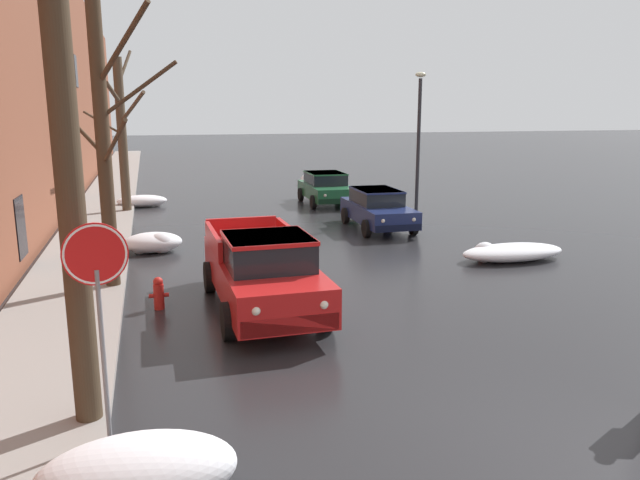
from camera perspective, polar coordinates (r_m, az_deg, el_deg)
ground_plane at (r=8.64m, az=19.28°, el=-17.75°), size 200.00×200.00×0.00m
left_sidewalk_slab at (r=24.46m, az=-19.99°, el=1.69°), size 2.41×80.00×0.14m
brick_townhouse_facade at (r=24.34m, az=-25.04°, el=13.91°), size 0.63×80.00×10.83m
snow_bank_near_corner_left at (r=27.87m, az=-16.39°, el=3.52°), size 2.14×0.99×0.52m
snow_bank_along_left_kerb at (r=18.05m, az=17.38°, el=-1.11°), size 3.11×1.28×0.52m
snow_bank_mid_block_left at (r=18.85m, az=-15.37°, el=-0.25°), size 1.72×1.16×0.62m
snow_bank_near_corner_right at (r=34.70m, az=-0.62°, el=5.62°), size 1.98×0.97×0.63m
snow_bank_along_right_kerb at (r=7.23m, az=-17.01°, el=-20.36°), size 2.13×1.11×0.80m
bare_tree_at_the_corner at (r=8.11m, az=-22.88°, el=9.50°), size 2.51×2.78×7.66m
bare_tree_second_along_sidewalk at (r=14.66m, az=-19.55°, el=8.36°), size 2.79×3.09×6.54m
bare_tree_mid_block at (r=25.97m, az=-18.11°, el=9.64°), size 2.47×3.10×6.59m
pickup_truck_red_approaching_near_lane at (r=12.86m, az=-5.42°, el=-2.88°), size 2.16×5.34×1.76m
sedan_darkblue_parked_kerbside_close at (r=21.85m, az=5.42°, el=3.01°), size 1.98×4.27×1.42m
sedan_green_parked_kerbside_mid at (r=27.58m, az=0.57°, el=4.97°), size 2.10×4.14×1.42m
fire_hydrant at (r=13.50m, az=-14.92°, el=-4.83°), size 0.42×0.22×0.71m
stop_sign_at_corner at (r=7.68m, az=-20.22°, el=-3.24°), size 0.76×0.10×2.92m
street_lamp_post at (r=24.57m, az=9.25°, el=9.58°), size 0.44×0.24×5.63m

